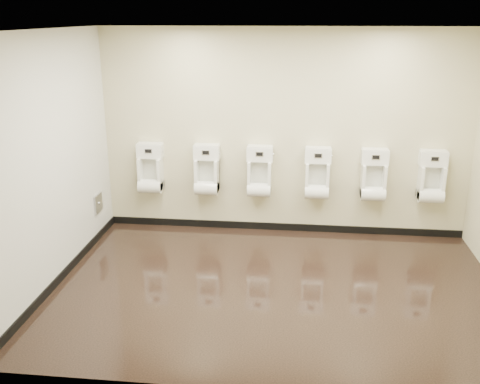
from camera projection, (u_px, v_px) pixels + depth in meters
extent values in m
cube|color=black|center=(276.00, 289.00, 6.03)|extent=(5.00, 3.50, 0.00)
cube|color=silver|center=(282.00, 30.00, 5.14)|extent=(5.00, 3.50, 0.00)
cube|color=beige|center=(284.00, 134.00, 7.24)|extent=(5.00, 0.02, 2.80)
cube|color=beige|center=(269.00, 234.00, 3.94)|extent=(5.00, 0.02, 2.80)
cube|color=beige|center=(50.00, 162.00, 5.85)|extent=(0.02, 3.50, 2.80)
cube|color=silver|center=(51.00, 162.00, 5.85)|extent=(0.01, 3.50, 2.80)
cube|color=black|center=(281.00, 227.00, 7.65)|extent=(5.00, 0.02, 0.10)
cube|color=black|center=(64.00, 273.00, 6.27)|extent=(0.02, 3.50, 0.10)
cube|color=#9E9EA3|center=(98.00, 203.00, 7.26)|extent=(0.03, 0.25, 0.25)
cylinder|color=silver|center=(99.00, 203.00, 7.26)|extent=(0.02, 0.04, 0.04)
cube|color=white|center=(151.00, 174.00, 7.51)|extent=(0.32, 0.23, 0.45)
cube|color=silver|center=(152.00, 170.00, 7.57)|extent=(0.24, 0.01, 0.33)
cylinder|color=white|center=(150.00, 186.00, 7.50)|extent=(0.32, 0.19, 0.19)
cube|color=white|center=(150.00, 151.00, 7.43)|extent=(0.35, 0.17, 0.19)
cube|color=black|center=(148.00, 151.00, 7.34)|extent=(0.09, 0.01, 0.05)
cube|color=silver|center=(148.00, 151.00, 7.35)|extent=(0.11, 0.01, 0.07)
cylinder|color=silver|center=(163.00, 151.00, 7.42)|extent=(0.01, 0.03, 0.03)
cube|color=white|center=(207.00, 176.00, 7.42)|extent=(0.32, 0.23, 0.45)
cube|color=silver|center=(208.00, 171.00, 7.48)|extent=(0.24, 0.01, 0.33)
cylinder|color=white|center=(206.00, 188.00, 7.42)|extent=(0.32, 0.19, 0.19)
cube|color=white|center=(207.00, 152.00, 7.35)|extent=(0.35, 0.17, 0.19)
cube|color=black|center=(206.00, 153.00, 7.26)|extent=(0.09, 0.01, 0.05)
cube|color=silver|center=(206.00, 153.00, 7.26)|extent=(0.11, 0.01, 0.07)
cylinder|color=silver|center=(220.00, 153.00, 7.33)|extent=(0.01, 0.03, 0.03)
cube|color=white|center=(260.00, 177.00, 7.35)|extent=(0.32, 0.23, 0.45)
cube|color=silver|center=(260.00, 173.00, 7.41)|extent=(0.24, 0.01, 0.33)
cylinder|color=white|center=(259.00, 190.00, 7.34)|extent=(0.32, 0.19, 0.19)
cube|color=white|center=(260.00, 154.00, 7.27)|extent=(0.35, 0.17, 0.19)
cube|color=black|center=(259.00, 154.00, 7.18)|extent=(0.09, 0.01, 0.05)
cube|color=silver|center=(259.00, 154.00, 7.19)|extent=(0.11, 0.01, 0.07)
cylinder|color=silver|center=(273.00, 154.00, 7.26)|extent=(0.01, 0.03, 0.03)
cube|color=white|center=(317.00, 179.00, 7.27)|extent=(0.32, 0.23, 0.45)
cube|color=silver|center=(317.00, 175.00, 7.32)|extent=(0.24, 0.01, 0.33)
cylinder|color=white|center=(317.00, 192.00, 7.26)|extent=(0.32, 0.19, 0.19)
cube|color=white|center=(318.00, 156.00, 7.19)|extent=(0.35, 0.17, 0.19)
cube|color=black|center=(318.00, 156.00, 7.10)|extent=(0.09, 0.01, 0.05)
cube|color=silver|center=(318.00, 156.00, 7.10)|extent=(0.11, 0.01, 0.07)
cylinder|color=silver|center=(332.00, 156.00, 7.17)|extent=(0.01, 0.03, 0.03)
cube|color=white|center=(373.00, 181.00, 7.19)|extent=(0.32, 0.23, 0.45)
cube|color=silver|center=(373.00, 176.00, 7.25)|extent=(0.24, 0.01, 0.33)
cylinder|color=white|center=(373.00, 194.00, 7.18)|extent=(0.32, 0.19, 0.19)
cube|color=white|center=(375.00, 157.00, 7.11)|extent=(0.35, 0.17, 0.19)
cube|color=black|center=(376.00, 157.00, 7.02)|extent=(0.09, 0.01, 0.05)
cube|color=silver|center=(376.00, 157.00, 7.03)|extent=(0.11, 0.01, 0.07)
cylinder|color=silver|center=(389.00, 157.00, 7.10)|extent=(0.01, 0.03, 0.03)
cube|color=white|center=(431.00, 183.00, 7.11)|extent=(0.32, 0.23, 0.45)
cube|color=silver|center=(430.00, 178.00, 7.17)|extent=(0.24, 0.01, 0.33)
cylinder|color=white|center=(431.00, 196.00, 7.10)|extent=(0.32, 0.19, 0.19)
cube|color=white|center=(433.00, 159.00, 7.04)|extent=(0.35, 0.17, 0.19)
cube|color=black|center=(435.00, 159.00, 6.94)|extent=(0.09, 0.01, 0.05)
cube|color=silver|center=(435.00, 159.00, 6.95)|extent=(0.11, 0.01, 0.07)
cylinder|color=silver|center=(448.00, 159.00, 7.02)|extent=(0.01, 0.03, 0.03)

